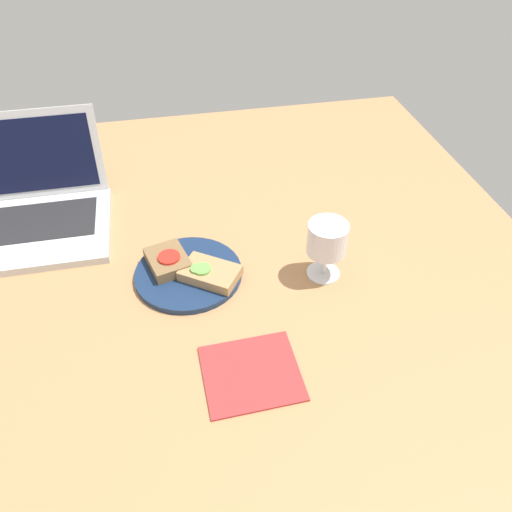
% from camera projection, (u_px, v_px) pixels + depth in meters
% --- Properties ---
extents(wooden_table, '(1.40, 1.40, 0.03)m').
position_uv_depth(wooden_table, '(209.00, 274.00, 1.02)').
color(wooden_table, '#B27F51').
rests_on(wooden_table, ground).
extents(plate, '(0.21, 0.21, 0.01)m').
position_uv_depth(plate, '(188.00, 273.00, 0.99)').
color(plate, navy).
rests_on(plate, wooden_table).
extents(sandwich_with_tomato, '(0.09, 0.11, 0.03)m').
position_uv_depth(sandwich_with_tomato, '(168.00, 261.00, 0.99)').
color(sandwich_with_tomato, brown).
rests_on(sandwich_with_tomato, plate).
extents(sandwich_with_cucumber, '(0.13, 0.12, 0.03)m').
position_uv_depth(sandwich_with_cucumber, '(208.00, 273.00, 0.97)').
color(sandwich_with_cucumber, '#A88456').
rests_on(sandwich_with_cucumber, plate).
extents(wine_glass, '(0.08, 0.08, 0.12)m').
position_uv_depth(wine_glass, '(327.00, 241.00, 0.94)').
color(wine_glass, white).
rests_on(wine_glass, wooden_table).
extents(laptop, '(0.34, 0.31, 0.21)m').
position_uv_depth(laptop, '(30.00, 210.00, 1.10)').
color(laptop, silver).
rests_on(laptop, wooden_table).
extents(napkin, '(0.16, 0.15, 0.00)m').
position_uv_depth(napkin, '(251.00, 373.00, 0.82)').
color(napkin, '#B23333').
rests_on(napkin, wooden_table).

